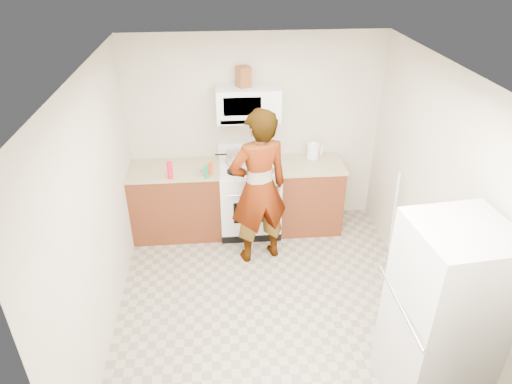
{
  "coord_description": "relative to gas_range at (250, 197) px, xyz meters",
  "views": [
    {
      "loc": [
        -0.47,
        -3.62,
        3.48
      ],
      "look_at": [
        -0.1,
        0.55,
        1.09
      ],
      "focal_mm": 32.0,
      "sensor_mm": 36.0,
      "label": 1
    }
  ],
  "objects": [
    {
      "name": "floor",
      "position": [
        0.1,
        -1.48,
        -0.49
      ],
      "size": [
        3.6,
        3.6,
        0.0
      ],
      "primitive_type": "plane",
      "color": "gray",
      "rests_on": "ground"
    },
    {
      "name": "back_wall",
      "position": [
        0.1,
        0.31,
        0.76
      ],
      "size": [
        3.2,
        0.02,
        2.5
      ],
      "primitive_type": "cube",
      "color": "beige",
      "rests_on": "floor"
    },
    {
      "name": "right_wall",
      "position": [
        1.69,
        -1.48,
        0.76
      ],
      "size": [
        0.02,
        3.6,
        2.5
      ],
      "primitive_type": "cube",
      "color": "beige",
      "rests_on": "floor"
    },
    {
      "name": "cabinet_left",
      "position": [
        -0.94,
        0.01,
        -0.04
      ],
      "size": [
        1.12,
        0.62,
        0.9
      ],
      "primitive_type": "cube",
      "color": "#652D17",
      "rests_on": "floor"
    },
    {
      "name": "counter_left",
      "position": [
        -0.94,
        0.01,
        0.43
      ],
      "size": [
        1.14,
        0.64,
        0.03
      ],
      "primitive_type": "cube",
      "color": "tan",
      "rests_on": "cabinet_left"
    },
    {
      "name": "cabinet_right",
      "position": [
        0.78,
        0.01,
        -0.04
      ],
      "size": [
        0.8,
        0.62,
        0.9
      ],
      "primitive_type": "cube",
      "color": "#652D17",
      "rests_on": "floor"
    },
    {
      "name": "counter_right",
      "position": [
        0.78,
        0.01,
        0.43
      ],
      "size": [
        0.82,
        0.64,
        0.03
      ],
      "primitive_type": "cube",
      "color": "tan",
      "rests_on": "cabinet_right"
    },
    {
      "name": "gas_range",
      "position": [
        0.0,
        0.0,
        0.0
      ],
      "size": [
        0.76,
        0.65,
        1.13
      ],
      "color": "white",
      "rests_on": "floor"
    },
    {
      "name": "microwave",
      "position": [
        0.0,
        0.13,
        1.21
      ],
      "size": [
        0.76,
        0.38,
        0.4
      ],
      "primitive_type": "cube",
      "color": "white",
      "rests_on": "back_wall"
    },
    {
      "name": "person",
      "position": [
        0.06,
        -0.62,
        0.47
      ],
      "size": [
        0.79,
        0.63,
        1.9
      ],
      "primitive_type": "imported",
      "rotation": [
        0.0,
        0.0,
        3.42
      ],
      "color": "tan",
      "rests_on": "floor"
    },
    {
      "name": "fridge",
      "position": [
        1.32,
        -2.63,
        0.36
      ],
      "size": [
        0.76,
        0.76,
        1.7
      ],
      "primitive_type": "cube",
      "rotation": [
        0.0,
        0.0,
        0.09
      ],
      "color": "silver",
      "rests_on": "floor"
    },
    {
      "name": "kettle",
      "position": [
        0.84,
        0.17,
        0.55
      ],
      "size": [
        0.2,
        0.2,
        0.19
      ],
      "primitive_type": "cylinder",
      "rotation": [
        0.0,
        0.0,
        0.31
      ],
      "color": "white",
      "rests_on": "counter_right"
    },
    {
      "name": "jug",
      "position": [
        -0.05,
        0.15,
        1.53
      ],
      "size": [
        0.18,
        0.18,
        0.24
      ],
      "primitive_type": "cube",
      "rotation": [
        0.0,
        0.0,
        0.42
      ],
      "color": "brown",
      "rests_on": "microwave"
    },
    {
      "name": "saucepan",
      "position": [
        -0.16,
        0.09,
        0.54
      ],
      "size": [
        0.33,
        0.33,
        0.13
      ],
      "primitive_type": "cylinder",
      "rotation": [
        0.0,
        0.0,
        -0.43
      ],
      "color": "silver",
      "rests_on": "gas_range"
    },
    {
      "name": "tray",
      "position": [
        0.17,
        -0.14,
        0.47
      ],
      "size": [
        0.26,
        0.18,
        0.05
      ],
      "primitive_type": "cube",
      "rotation": [
        0.0,
        0.0,
        -0.07
      ],
      "color": "silver",
      "rests_on": "gas_range"
    },
    {
      "name": "bottle_spray",
      "position": [
        -0.96,
        -0.25,
        0.56
      ],
      "size": [
        0.07,
        0.07,
        0.22
      ],
      "primitive_type": "cylinder",
      "rotation": [
        0.0,
        0.0,
        -0.09
      ],
      "color": "red",
      "rests_on": "counter_left"
    },
    {
      "name": "bottle_hot_sauce",
      "position": [
        -0.48,
        -0.19,
        0.53
      ],
      "size": [
        0.07,
        0.07,
        0.16
      ],
      "primitive_type": "cylinder",
      "rotation": [
        0.0,
        0.0,
        0.34
      ],
      "color": "#F1481A",
      "rests_on": "counter_left"
    },
    {
      "name": "bottle_green_cap",
      "position": [
        -0.53,
        -0.28,
        0.53
      ],
      "size": [
        0.07,
        0.07,
        0.16
      ],
      "primitive_type": "cylinder",
      "rotation": [
        0.0,
        0.0,
        -0.36
      ],
      "color": "#198E3C",
      "rests_on": "counter_left"
    },
    {
      "name": "pot_lid",
      "position": [
        -0.59,
        -0.12,
        0.46
      ],
      "size": [
        0.31,
        0.31,
        0.01
      ],
      "primitive_type": "cylinder",
      "rotation": [
        0.0,
        0.0,
        -0.43
      ],
      "color": "white",
      "rests_on": "counter_left"
    },
    {
      "name": "broom",
      "position": [
        1.65,
        -0.74,
        0.11
      ],
      "size": [
        0.16,
        0.23,
        1.18
      ],
      "primitive_type": "cylinder",
      "rotation": [
        0.14,
        -0.14,
        0.21
      ],
      "color": "white",
      "rests_on": "floor"
    }
  ]
}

